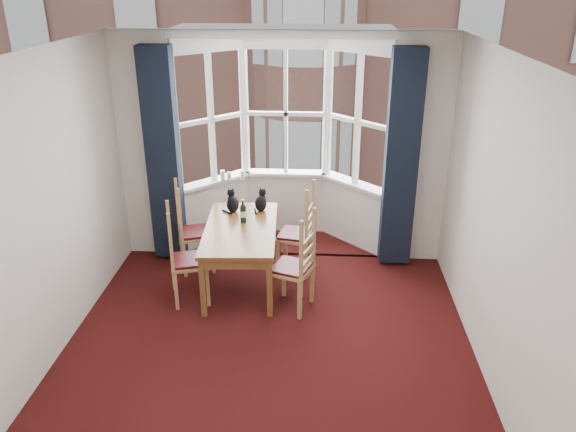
# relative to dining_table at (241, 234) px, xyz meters

# --- Properties ---
(floor) EXTENTS (4.50, 4.50, 0.00)m
(floor) POSITION_rel_dining_table_xyz_m (0.42, -1.45, -0.64)
(floor) COLOR black
(floor) RESTS_ON ground
(ceiling) EXTENTS (4.50, 4.50, 0.00)m
(ceiling) POSITION_rel_dining_table_xyz_m (0.42, -1.45, 2.16)
(ceiling) COLOR white
(ceiling) RESTS_ON floor
(wall_left) EXTENTS (0.00, 4.50, 4.50)m
(wall_left) POSITION_rel_dining_table_xyz_m (-1.58, -1.45, 0.76)
(wall_left) COLOR silver
(wall_left) RESTS_ON floor
(wall_right) EXTENTS (0.00, 4.50, 4.50)m
(wall_right) POSITION_rel_dining_table_xyz_m (2.42, -1.45, 0.76)
(wall_right) COLOR silver
(wall_right) RESTS_ON floor
(wall_near) EXTENTS (4.00, 0.00, 4.00)m
(wall_near) POSITION_rel_dining_table_xyz_m (0.42, -3.70, 0.76)
(wall_near) COLOR silver
(wall_near) RESTS_ON floor
(wall_back_pier_left) EXTENTS (0.70, 0.12, 2.80)m
(wall_back_pier_left) POSITION_rel_dining_table_xyz_m (-1.23, 0.80, 0.76)
(wall_back_pier_left) COLOR silver
(wall_back_pier_left) RESTS_ON floor
(wall_back_pier_right) EXTENTS (0.70, 0.12, 2.80)m
(wall_back_pier_right) POSITION_rel_dining_table_xyz_m (2.07, 0.80, 0.76)
(wall_back_pier_right) COLOR silver
(wall_back_pier_right) RESTS_ON floor
(bay_window) EXTENTS (2.76, 0.94, 2.80)m
(bay_window) POSITION_rel_dining_table_xyz_m (0.42, 1.30, 0.76)
(bay_window) COLOR white
(bay_window) RESTS_ON floor
(curtain_left) EXTENTS (0.38, 0.22, 2.60)m
(curtain_left) POSITION_rel_dining_table_xyz_m (-1.00, 0.62, 0.71)
(curtain_left) COLOR black
(curtain_left) RESTS_ON floor
(curtain_right) EXTENTS (0.38, 0.22, 2.60)m
(curtain_right) POSITION_rel_dining_table_xyz_m (1.84, 0.62, 0.71)
(curtain_right) COLOR black
(curtain_right) RESTS_ON floor
(dining_table) EXTENTS (0.88, 1.54, 0.72)m
(dining_table) POSITION_rel_dining_table_xyz_m (0.00, 0.00, 0.00)
(dining_table) COLOR brown
(dining_table) RESTS_ON floor
(chair_left_near) EXTENTS (0.50, 0.52, 0.92)m
(chair_left_near) POSITION_rel_dining_table_xyz_m (-0.61, -0.42, -0.17)
(chair_left_near) COLOR tan
(chair_left_near) RESTS_ON floor
(chair_left_far) EXTENTS (0.51, 0.53, 0.92)m
(chair_left_far) POSITION_rel_dining_table_xyz_m (-0.69, 0.30, -0.17)
(chair_left_far) COLOR tan
(chair_left_far) RESTS_ON floor
(chair_right_near) EXTENTS (0.52, 0.53, 0.92)m
(chair_right_near) POSITION_rel_dining_table_xyz_m (0.70, -0.52, -0.17)
(chair_right_near) COLOR tan
(chair_right_near) RESTS_ON floor
(chair_right_far) EXTENTS (0.48, 0.49, 0.92)m
(chair_right_far) POSITION_rel_dining_table_xyz_m (0.70, 0.33, -0.17)
(chair_right_far) COLOR tan
(chair_right_far) RESTS_ON floor
(cat_left) EXTENTS (0.21, 0.24, 0.29)m
(cat_left) POSITION_rel_dining_table_xyz_m (-0.16, 0.46, 0.19)
(cat_left) COLOR black
(cat_left) RESTS_ON dining_table
(cat_right) EXTENTS (0.18, 0.23, 0.28)m
(cat_right) POSITION_rel_dining_table_xyz_m (0.18, 0.51, 0.19)
(cat_right) COLOR black
(cat_right) RESTS_ON dining_table
(wine_bottle) EXTENTS (0.07, 0.07, 0.28)m
(wine_bottle) POSITION_rel_dining_table_xyz_m (0.01, 0.15, 0.20)
(wine_bottle) COLOR black
(wine_bottle) RESTS_ON dining_table
(candle_tall) EXTENTS (0.06, 0.06, 0.14)m
(candle_tall) POSITION_rel_dining_table_xyz_m (-0.39, 1.15, 0.30)
(candle_tall) COLOR white
(candle_tall) RESTS_ON bay_window
(candle_short) EXTENTS (0.06, 0.06, 0.10)m
(candle_short) POSITION_rel_dining_table_xyz_m (-0.31, 1.18, 0.28)
(candle_short) COLOR white
(candle_short) RESTS_ON bay_window
(candle_extra) EXTENTS (0.05, 0.05, 0.12)m
(candle_extra) POSITION_rel_dining_table_xyz_m (-0.13, 1.20, 0.29)
(candle_extra) COLOR white
(candle_extra) RESTS_ON bay_window
(street) EXTENTS (80.00, 80.00, 0.00)m
(street) POSITION_rel_dining_table_xyz_m (0.42, 30.80, -6.64)
(street) COLOR #333335
(street) RESTS_ON ground
(tenement_building) EXTENTS (18.40, 7.80, 15.20)m
(tenement_building) POSITION_rel_dining_table_xyz_m (0.42, 12.56, 0.96)
(tenement_building) COLOR #905B4A
(tenement_building) RESTS_ON street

